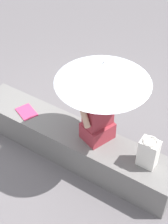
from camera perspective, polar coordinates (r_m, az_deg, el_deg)
ground_plane at (r=4.35m, az=-2.11°, el=-7.23°), size 14.00×14.00×0.00m
stone_bench at (r=4.19m, az=-2.19°, el=-5.26°), size 2.74×0.50×0.44m
person_seated at (r=3.68m, az=2.48°, el=-0.19°), size 0.38×0.51×0.90m
parasol at (r=3.25m, az=3.39°, el=6.90°), size 1.00×1.00×1.13m
handbag_black at (r=3.60m, az=11.18°, el=-7.00°), size 0.21×0.16×0.37m
magazine at (r=4.33m, az=-10.00°, el=0.00°), size 0.34×0.29×0.01m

